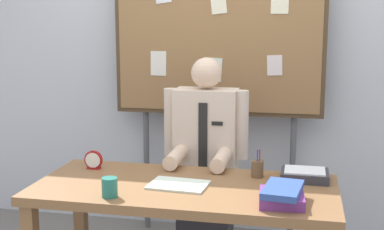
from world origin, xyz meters
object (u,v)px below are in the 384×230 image
(desk, at_px, (185,201))
(pen_holder, at_px, (257,169))
(bulletin_board, at_px, (218,38))
(paper_tray, at_px, (305,175))
(desk_clock, at_px, (93,161))
(person, at_px, (206,170))
(coffee_mug, at_px, (110,187))
(book_stack, at_px, (282,195))
(open_notebook, at_px, (178,185))

(desk, height_order, pen_holder, pen_holder)
(bulletin_board, xyz_separation_m, paper_tray, (0.63, -0.83, -0.72))
(desk_clock, distance_m, paper_tray, 1.23)
(person, bearing_deg, coffee_mug, -110.17)
(coffee_mug, xyz_separation_m, pen_holder, (0.69, 0.50, -0.00))
(desk_clock, relative_size, coffee_mug, 1.11)
(desk, xyz_separation_m, bulletin_board, (-0.00, 1.06, 0.84))
(desk, bearing_deg, person, 90.00)
(bulletin_board, bearing_deg, desk_clock, -124.65)
(desk, bearing_deg, coffee_mug, -140.77)
(desk, height_order, coffee_mug, coffee_mug)
(coffee_mug, bearing_deg, book_stack, 5.78)
(bulletin_board, bearing_deg, desk, -90.00)
(person, relative_size, pen_holder, 8.54)
(book_stack, relative_size, desk_clock, 2.73)
(desk_clock, distance_m, pen_holder, 0.97)
(open_notebook, bearing_deg, desk_clock, 159.51)
(pen_holder, height_order, paper_tray, pen_holder)
(desk, height_order, paper_tray, paper_tray)
(desk, bearing_deg, book_stack, -18.93)
(pen_holder, bearing_deg, bulletin_board, 113.88)
(pen_holder, bearing_deg, paper_tray, 0.43)
(book_stack, xyz_separation_m, coffee_mug, (-0.85, -0.09, 0.01))
(desk, relative_size, desk_clock, 14.66)
(person, distance_m, coffee_mug, 0.95)
(person, bearing_deg, book_stack, -56.77)
(desk, height_order, person, person)
(open_notebook, relative_size, paper_tray, 1.18)
(desk_clock, bearing_deg, bulletin_board, 55.35)
(book_stack, xyz_separation_m, paper_tray, (0.11, 0.41, -0.01))
(book_stack, bearing_deg, desk, 161.07)
(desk_clock, bearing_deg, book_stack, -18.35)
(desk_clock, bearing_deg, coffee_mug, -59.02)
(person, xyz_separation_m, open_notebook, (-0.03, -0.64, 0.10))
(bulletin_board, distance_m, coffee_mug, 1.54)
(book_stack, bearing_deg, coffee_mug, -174.22)
(open_notebook, xyz_separation_m, coffee_mug, (-0.30, -0.25, 0.04))
(pen_holder, relative_size, paper_tray, 0.62)
(desk, height_order, open_notebook, open_notebook)
(open_notebook, relative_size, pen_holder, 1.92)
(bulletin_board, xyz_separation_m, desk_clock, (-0.60, -0.87, -0.70))
(desk_clock, xyz_separation_m, paper_tray, (1.23, 0.04, -0.02))
(coffee_mug, bearing_deg, pen_holder, 35.56)
(pen_holder, bearing_deg, person, 133.40)
(desk, relative_size, book_stack, 5.36)
(desk, xyz_separation_m, pen_holder, (0.37, 0.23, 0.14))
(book_stack, bearing_deg, pen_holder, 110.75)
(open_notebook, height_order, pen_holder, pen_holder)
(bulletin_board, height_order, book_stack, bulletin_board)
(desk, distance_m, book_stack, 0.57)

